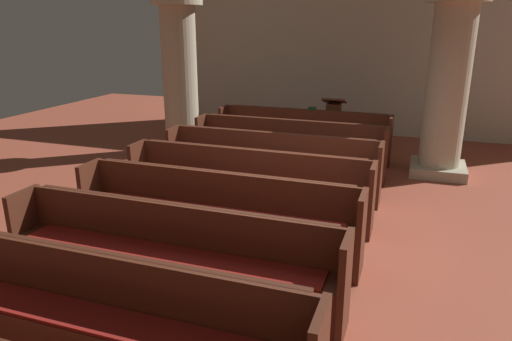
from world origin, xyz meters
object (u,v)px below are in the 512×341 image
pew_row_2 (270,161)px  pillar_aisle_side (448,79)px  pew_row_5 (168,253)px  pew_row_1 (288,145)px  pillar_far_side (180,70)px  pew_row_3 (246,183)px  pew_row_6 (97,316)px  pew_row_4 (214,211)px  lectern (333,127)px  pew_row_0 (303,132)px  hymn_book (312,109)px

pew_row_2 → pillar_aisle_side: bearing=36.4°
pew_row_5 → pew_row_1: bearing=90.0°
pew_row_5 → pillar_far_side: (-2.48, 5.02, 1.15)m
pew_row_3 → pew_row_6: 3.19m
pew_row_4 → lectern: 5.17m
pew_row_5 → pew_row_3: bearing=90.0°
pew_row_3 → pew_row_1: bearing=90.0°
pillar_far_side → lectern: 3.37m
pew_row_3 → pillar_far_side: bearing=130.6°
pew_row_1 → pew_row_6: size_ratio=1.00×
pillar_aisle_side → lectern: (-2.09, 1.17, -1.20)m
pew_row_4 → lectern: lectern is taller
pew_row_0 → pew_row_4: bearing=-90.0°
pillar_aisle_side → lectern: size_ratio=2.93×
pew_row_6 → pillar_far_side: (-2.48, 6.08, 1.15)m
pew_row_0 → pew_row_4: (0.00, -4.25, 0.00)m
pillar_far_side → pew_row_2: bearing=-36.4°
pillar_far_side → pew_row_3: bearing=-49.4°
pew_row_0 → pew_row_2: (0.00, -2.13, 0.00)m
pillar_aisle_side → pillar_far_side: same height
pew_row_0 → pew_row_5: (0.00, -5.32, 0.00)m
pew_row_5 → pillar_far_side: pillar_far_side is taller
pillar_aisle_side → pillar_far_side: bearing=-179.6°
pew_row_4 → hymn_book: size_ratio=17.98×
pew_row_5 → hymn_book: size_ratio=17.98×
pew_row_2 → pew_row_6: same height
pew_row_6 → hymn_book: bearing=88.9°
pew_row_0 → pew_row_1: 1.06m
pew_row_4 → pillar_aisle_side: 4.86m
pew_row_6 → lectern: 7.30m
pew_row_5 → lectern: size_ratio=3.12×
pew_row_2 → pillar_far_side: bearing=143.6°
pew_row_0 → pew_row_3: 3.19m
pew_row_3 → pew_row_4: bearing=-90.0°
pew_row_6 → pillar_far_side: pillar_far_side is taller
pew_row_2 → pew_row_3: same height
pew_row_0 → pew_row_3: same height
pew_row_3 → pew_row_6: size_ratio=1.00×
hymn_book → pew_row_6: bearing=-91.1°
pew_row_5 → pew_row_2: bearing=90.0°
pew_row_3 → pew_row_5: same height
pew_row_6 → pillar_aisle_side: pillar_aisle_side is taller
pew_row_0 → lectern: (0.43, 0.90, -0.05)m
pew_row_1 → pillar_far_side: (-2.48, 0.76, 1.15)m
pew_row_3 → pillar_far_side: (-2.48, 2.89, 1.15)m
pew_row_5 → lectern: 6.23m
pew_row_2 → pew_row_5: (0.00, -3.19, 0.00)m
pew_row_0 → pew_row_6: same height
pew_row_1 → pew_row_5: same height
pew_row_3 → lectern: bearing=84.0°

